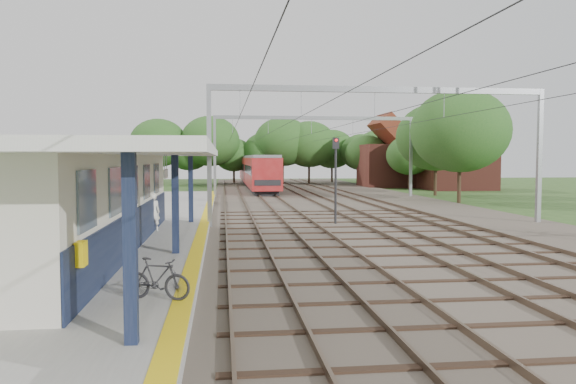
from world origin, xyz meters
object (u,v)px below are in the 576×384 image
signal_post (336,170)px  bicycle (157,279)px  train (256,170)px  person (153,212)px

signal_post → bicycle: bearing=-114.1°
train → signal_post: size_ratio=7.62×
person → train: size_ratio=0.05×
bicycle → train: bearing=13.7°
person → bicycle: person is taller
person → bicycle: bearing=79.3°
train → signal_post: signal_post is taller
bicycle → train: train is taller
train → person: bearing=-99.4°
person → signal_post: signal_post is taller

